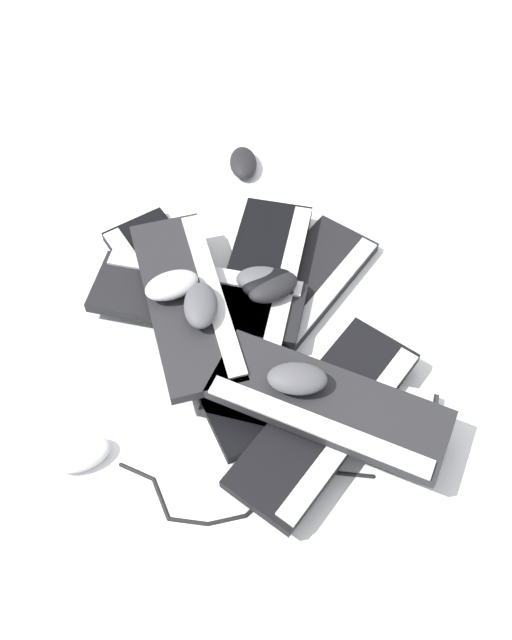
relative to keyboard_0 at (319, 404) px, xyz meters
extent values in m
plane|color=white|center=(-0.23, 0.03, -0.01)|extent=(3.20, 3.20, 0.00)
cube|color=#232326|center=(0.00, 0.00, 0.00)|extent=(0.45, 0.36, 0.02)
cube|color=silver|center=(-0.03, 0.04, 0.01)|extent=(0.37, 0.26, 0.01)
cube|color=black|center=(-0.22, 0.15, 0.00)|extent=(0.23, 0.46, 0.02)
cube|color=#B2B5BA|center=(-0.16, 0.16, 0.01)|extent=(0.12, 0.42, 0.01)
cube|color=black|center=(-0.41, -0.02, 0.00)|extent=(0.46, 0.23, 0.02)
cube|color=#B2B5BA|center=(-0.42, -0.07, 0.01)|extent=(0.42, 0.11, 0.01)
cube|color=black|center=(-0.22, -0.07, 0.00)|extent=(0.46, 0.28, 0.02)
cube|color=#B2B5BA|center=(-0.20, -0.01, 0.01)|extent=(0.41, 0.17, 0.01)
cube|color=black|center=(-0.28, 0.11, 0.03)|extent=(0.38, 0.45, 0.02)
cube|color=silver|center=(-0.24, 0.14, 0.04)|extent=(0.27, 0.36, 0.01)
cube|color=black|center=(0.04, -0.03, 0.03)|extent=(0.22, 0.46, 0.02)
cube|color=silver|center=(0.09, -0.02, 0.04)|extent=(0.11, 0.42, 0.01)
cube|color=black|center=(-0.34, -0.02, 0.03)|extent=(0.45, 0.37, 0.02)
cube|color=silver|center=(-0.37, 0.03, 0.04)|extent=(0.36, 0.27, 0.01)
cube|color=#232326|center=(0.03, -0.01, 0.06)|extent=(0.46, 0.31, 0.02)
cube|color=silver|center=(0.05, -0.07, 0.07)|extent=(0.40, 0.20, 0.01)
cube|color=#232326|center=(-0.33, -0.06, 0.06)|extent=(0.46, 0.34, 0.02)
cube|color=silver|center=(-0.30, -0.01, 0.07)|extent=(0.39, 0.23, 0.01)
ellipsoid|color=black|center=(-0.59, 0.34, 0.01)|extent=(0.13, 0.12, 0.04)
ellipsoid|color=silver|center=(-0.22, -0.40, 0.01)|extent=(0.10, 0.13, 0.04)
ellipsoid|color=black|center=(-0.25, 0.10, 0.07)|extent=(0.10, 0.13, 0.04)
ellipsoid|color=#4C4C51|center=(-0.03, -0.03, 0.10)|extent=(0.13, 0.12, 0.04)
ellipsoid|color=#B7B7BC|center=(-0.35, -0.07, 0.10)|extent=(0.10, 0.13, 0.04)
ellipsoid|color=black|center=(-0.23, 0.10, 0.07)|extent=(0.09, 0.12, 0.04)
ellipsoid|color=#4C4C51|center=(-0.28, -0.06, 0.10)|extent=(0.13, 0.12, 0.04)
ellipsoid|color=#4C4C51|center=(-0.26, 0.09, 0.07)|extent=(0.13, 0.12, 0.04)
cylinder|color=black|center=(0.13, -0.06, -0.01)|extent=(0.08, 0.07, 0.01)
cylinder|color=black|center=(0.08, -0.11, -0.01)|extent=(0.04, 0.05, 0.01)
cylinder|color=black|center=(0.06, -0.19, -0.01)|extent=(0.01, 0.11, 0.01)
cylinder|color=black|center=(0.05, -0.28, -0.01)|extent=(0.04, 0.06, 0.01)
cylinder|color=black|center=(0.00, -0.33, -0.01)|extent=(0.06, 0.05, 0.01)
cylinder|color=black|center=(-0.06, -0.34, -0.01)|extent=(0.08, 0.03, 0.01)
cylinder|color=black|center=(-0.13, -0.34, -0.01)|extent=(0.07, 0.03, 0.01)
sphere|color=black|center=(0.17, -0.03, -0.01)|extent=(0.01, 0.01, 0.01)
sphere|color=black|center=(0.10, -0.09, -0.01)|extent=(0.01, 0.01, 0.01)
sphere|color=black|center=(0.06, -0.14, -0.01)|extent=(0.01, 0.01, 0.01)
sphere|color=black|center=(0.06, -0.25, -0.01)|extent=(0.01, 0.01, 0.01)
sphere|color=black|center=(0.03, -0.31, -0.01)|extent=(0.01, 0.01, 0.01)
sphere|color=black|center=(-0.03, -0.35, -0.01)|extent=(0.01, 0.01, 0.01)
sphere|color=black|center=(-0.10, -0.33, -0.01)|extent=(0.01, 0.01, 0.01)
sphere|color=black|center=(-0.17, -0.35, -0.01)|extent=(0.01, 0.01, 0.01)
camera|label=1|loc=(0.40, -0.54, 1.21)|focal=40.00mm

